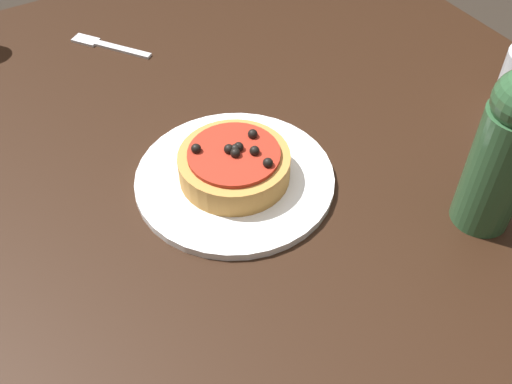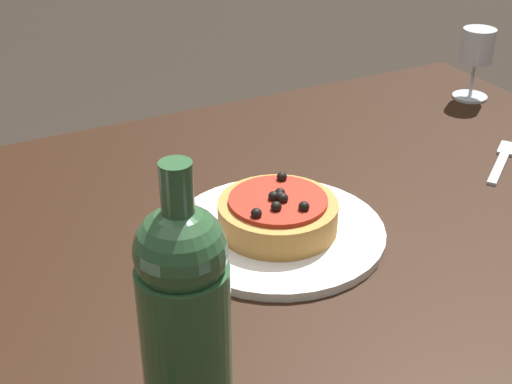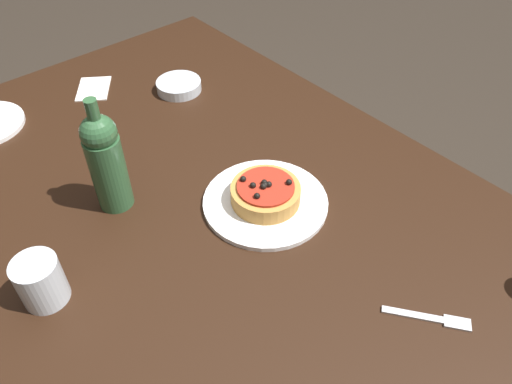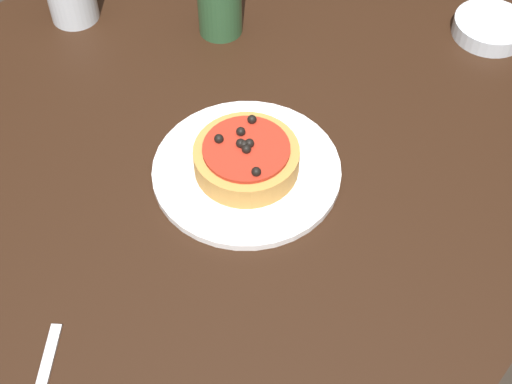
% 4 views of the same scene
% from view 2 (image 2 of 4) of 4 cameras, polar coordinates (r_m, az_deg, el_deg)
% --- Properties ---
extents(dining_table, '(1.57, 1.08, 0.77)m').
position_cam_2_polar(dining_table, '(0.89, -3.00, -12.34)').
color(dining_table, black).
rests_on(dining_table, ground_plane).
extents(dinner_plate, '(0.28, 0.28, 0.01)m').
position_cam_2_polar(dinner_plate, '(0.95, 1.73, -3.24)').
color(dinner_plate, white).
rests_on(dinner_plate, dining_table).
extents(pizza, '(0.16, 0.16, 0.06)m').
position_cam_2_polar(pizza, '(0.93, 1.76, -1.76)').
color(pizza, '#BC843D').
rests_on(pizza, dinner_plate).
extents(wine_glass, '(0.07, 0.07, 0.14)m').
position_cam_2_polar(wine_glass, '(1.42, 17.26, 10.77)').
color(wine_glass, silver).
rests_on(wine_glass, dining_table).
extents(wine_bottle, '(0.08, 0.08, 0.28)m').
position_cam_2_polar(wine_bottle, '(0.61, -5.69, -10.40)').
color(wine_bottle, '#2D5633').
rests_on(wine_bottle, dining_table).
extents(fork, '(0.14, 0.11, 0.00)m').
position_cam_2_polar(fork, '(1.21, 19.10, 2.48)').
color(fork, silver).
rests_on(fork, dining_table).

